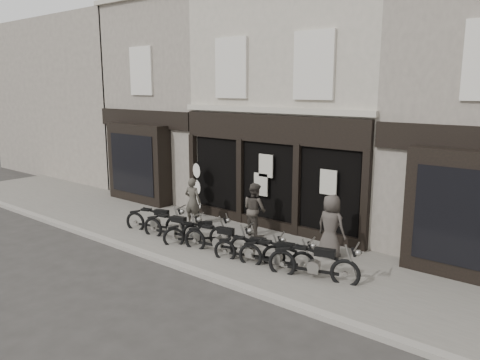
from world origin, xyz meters
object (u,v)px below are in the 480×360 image
Objects in this scene: motorcycle_3 at (218,242)px; motorcycle_5 at (277,257)px; motorcycle_0 at (156,223)px; man_right at (331,226)px; motorcycle_4 at (250,252)px; motorcycle_1 at (173,230)px; advert_sign_post at (197,191)px; motorcycle_2 at (198,235)px; motorcycle_6 at (314,266)px; man_left at (193,201)px; man_centre at (255,209)px.

motorcycle_3 reaches higher than motorcycle_5.
motorcycle_3 is 1.05× the size of motorcycle_5.
motorcycle_0 is 4.86m from motorcycle_5.
motorcycle_4 is at bearing 55.25° from man_right.
motorcycle_1 is 3.87m from motorcycle_5.
motorcycle_0 is 1.00× the size of advert_sign_post.
motorcycle_6 is (4.06, -0.05, 0.06)m from motorcycle_2.
motorcycle_3 is at bearing 135.87° from man_left.
motorcycle_2 is 2.02m from man_centre.
motorcycle_3 is 3.09m from motorcycle_6.
man_left is at bearing 136.56° from motorcycle_4.
motorcycle_6 is (5.97, -0.03, 0.02)m from motorcycle_0.
motorcycle_0 is at bearing 163.69° from motorcycle_5.
motorcycle_1 is at bearing 98.65° from man_left.
motorcycle_0 is 0.94× the size of motorcycle_6.
motorcycle_1 is 3.03m from motorcycle_4.
man_centre is at bearing 176.76° from man_left.
man_left is at bearing 9.59° from man_right.
motorcycle_0 reaches higher than motorcycle_1.
motorcycle_5 reaches higher than motorcycle_2.
man_centre reaches higher than motorcycle_0.
man_left is (-1.53, 1.32, 0.55)m from motorcycle_2.
man_left is 2.38m from man_centre.
motorcycle_2 is at bearing 163.85° from motorcycle_6.
man_right is 5.82m from advert_sign_post.
advert_sign_post reaches higher than motorcycle_4.
motorcycle_6 reaches higher than motorcycle_1.
motorcycle_5 is at bearing 156.07° from man_centre.
motorcycle_3 is at bearing 111.06° from man_centre.
man_left reaches higher than motorcycle_3.
man_right is (3.62, 1.56, 0.62)m from motorcycle_2.
motorcycle_2 is (0.92, 0.18, -0.03)m from motorcycle_1.
man_right is (2.81, -0.19, 0.04)m from man_centre.
motorcycle_4 is 0.85m from motorcycle_5.
motorcycle_0 is 1.04× the size of motorcycle_5.
advert_sign_post reaches higher than motorcycle_2.
man_right reaches higher than motorcycle_2.
motorcycle_6 reaches higher than motorcycle_5.
man_centre reaches higher than motorcycle_5.
advert_sign_post is (-4.27, 2.33, 0.66)m from motorcycle_4.
advert_sign_post is at bearing 144.67° from motorcycle_6.
motorcycle_5 is 1.26× the size of man_left.
motorcycle_0 is 5.97m from motorcycle_6.
motorcycle_0 is at bearing 164.02° from motorcycle_3.
man_centre is 0.96× the size of man_right.
motorcycle_4 is at bearing 140.88° from man_centre.
motorcycle_4 is at bearing 167.01° from motorcycle_6.
man_right is (5.53, 1.58, 0.58)m from motorcycle_0.
motorcycle_3 reaches higher than motorcycle_2.
motorcycle_1 is at bearing 166.00° from motorcycle_6.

